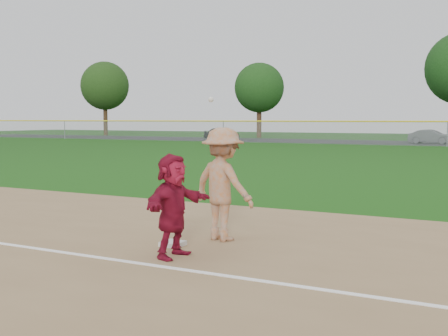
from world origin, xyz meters
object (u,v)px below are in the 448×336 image
at_px(base_runner, 173,206).
at_px(car_left, 222,133).
at_px(first_base, 173,244).
at_px(car_mid, 431,137).

distance_m(base_runner, car_left, 50.49).
height_order(base_runner, car_left, base_runner).
relative_size(first_base, car_mid, 0.09).
relative_size(base_runner, car_mid, 0.43).
bearing_deg(car_mid, base_runner, -169.55).
bearing_deg(car_left, first_base, -147.87).
distance_m(car_left, car_mid, 20.92).
bearing_deg(base_runner, car_left, 30.89).
relative_size(car_left, car_mid, 1.02).
xyz_separation_m(first_base, base_runner, (0.42, -0.65, 0.78)).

